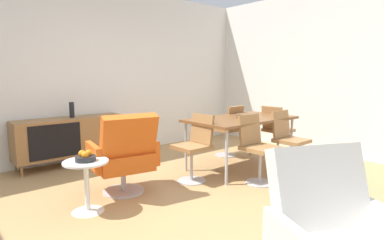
# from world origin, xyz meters

# --- Properties ---
(ground_plane) EXTENTS (8.32, 8.32, 0.00)m
(ground_plane) POSITION_xyz_m (0.00, 0.00, 0.00)
(ground_plane) COLOR tan
(wall_back) EXTENTS (6.80, 0.12, 2.80)m
(wall_back) POSITION_xyz_m (0.00, 2.60, 1.40)
(wall_back) COLOR white
(wall_back) RESTS_ON ground_plane
(wall_right) EXTENTS (0.12, 5.60, 2.80)m
(wall_right) POSITION_xyz_m (3.20, 0.00, 1.40)
(wall_right) COLOR white
(wall_right) RESTS_ON ground_plane
(sideboard) EXTENTS (1.60, 0.45, 0.72)m
(sideboard) POSITION_xyz_m (-0.46, 2.30, 0.44)
(sideboard) COLOR olive
(sideboard) RESTS_ON ground_plane
(vase_cobalt) EXTENTS (0.07, 0.07, 0.23)m
(vase_cobalt) POSITION_xyz_m (-0.43, 2.30, 0.84)
(vase_cobalt) COLOR black
(vase_cobalt) RESTS_ON sideboard
(dining_table) EXTENTS (1.60, 0.90, 0.74)m
(dining_table) POSITION_xyz_m (1.37, 0.54, 0.70)
(dining_table) COLOR brown
(dining_table) RESTS_ON ground_plane
(wooden_bowl_on_table) EXTENTS (0.26, 0.26, 0.06)m
(wooden_bowl_on_table) POSITION_xyz_m (1.38, 0.47, 0.77)
(wooden_bowl_on_table) COLOR brown
(wooden_bowl_on_table) RESTS_ON dining_table
(dining_chair_back_right) EXTENTS (0.42, 0.45, 0.86)m
(dining_chair_back_right) POSITION_xyz_m (1.72, 1.09, 0.47)
(dining_chair_back_right) COLOR #9E7042
(dining_chair_back_right) RESTS_ON ground_plane
(dining_chair_front_right) EXTENTS (0.41, 0.43, 0.86)m
(dining_chair_front_right) POSITION_xyz_m (1.72, -0.02, 0.47)
(dining_chair_front_right) COLOR #9E7042
(dining_chair_front_right) RESTS_ON ground_plane
(dining_chair_near_window) EXTENTS (0.43, 0.41, 0.86)m
(dining_chair_near_window) POSITION_xyz_m (0.48, 0.54, 0.47)
(dining_chair_near_window) COLOR #9E7042
(dining_chair_near_window) RESTS_ON ground_plane
(dining_chair_far_end) EXTENTS (0.43, 0.41, 0.86)m
(dining_chair_far_end) POSITION_xyz_m (2.26, 0.54, 0.47)
(dining_chair_far_end) COLOR #9E7042
(dining_chair_far_end) RESTS_ON ground_plane
(dining_chair_front_left) EXTENTS (0.40, 0.43, 0.86)m
(dining_chair_front_left) POSITION_xyz_m (1.02, -0.02, 0.47)
(dining_chair_front_left) COLOR #9E7042
(dining_chair_front_left) RESTS_ON ground_plane
(lounge_chair_red) EXTENTS (0.80, 0.75, 0.95)m
(lounge_chair_red) POSITION_xyz_m (-0.44, 0.71, 0.47)
(lounge_chair_red) COLOR #D85919
(lounge_chair_red) RESTS_ON ground_plane
(armchair_black_shell) EXTENTS (0.87, 0.85, 0.95)m
(armchair_black_shell) POSITION_xyz_m (-0.45, -1.72, 0.47)
(armchair_black_shell) COLOR silver
(armchair_black_shell) RESTS_ON ground_plane
(side_table_round) EXTENTS (0.44, 0.44, 0.52)m
(side_table_round) POSITION_xyz_m (-0.97, 0.53, 0.32)
(side_table_round) COLOR white
(side_table_round) RESTS_ON ground_plane
(fruit_bowl) EXTENTS (0.20, 0.20, 0.11)m
(fruit_bowl) POSITION_xyz_m (-0.97, 0.53, 0.56)
(fruit_bowl) COLOR #262628
(fruit_bowl) RESTS_ON side_table_round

